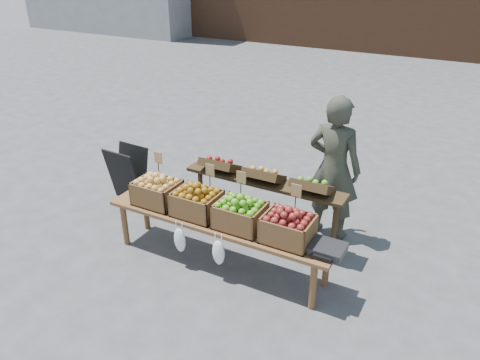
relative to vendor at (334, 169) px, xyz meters
The scene contains 10 objects.
ground 1.62m from the vendor, 85.53° to the right, with size 80.00×80.00×0.00m, color #49494B.
vendor is the anchor object (origin of this frame).
chalkboard_sign 2.90m from the vendor, 169.75° to the right, with size 0.53×0.29×0.80m, color black, non-canonical shape.
back_table 0.93m from the vendor, 144.08° to the right, with size 2.10×0.44×1.04m, color #352513, non-canonical shape.
display_bench 1.63m from the vendor, 126.03° to the right, with size 2.70×0.56×0.57m, color brown, non-canonical shape.
crate_golden_apples 2.11m from the vendor, 144.57° to the right, with size 0.50×0.40×0.28m, color gold, non-canonical shape.
crate_russet_pears 1.69m from the vendor, 133.63° to the right, with size 0.50×0.40×0.28m, color #A16810, non-canonical shape.
crate_red_apples 1.37m from the vendor, 116.62° to the right, with size 0.50×0.40×0.28m, color #3C8B15, non-canonical shape.
crate_green_apples 1.23m from the vendor, 92.81° to the right, with size 0.50×0.40×0.28m, color maroon, non-canonical shape.
weighing_scale 1.30m from the vendor, 73.29° to the right, with size 0.34×0.30×0.08m, color black.
Camera 1 is at (1.33, -3.63, 3.25)m, focal length 35.00 mm.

